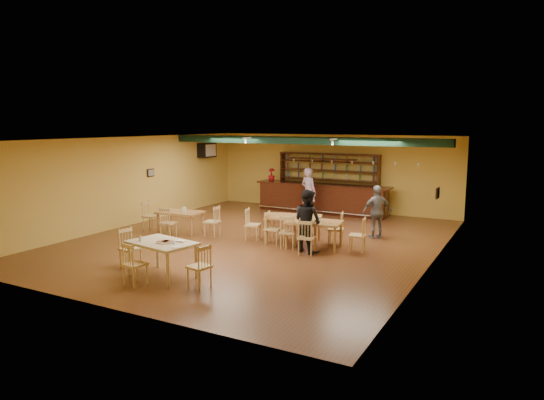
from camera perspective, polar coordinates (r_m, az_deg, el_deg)
The scene contains 22 objects.
floor at distance 14.67m, azimuth -1.65°, elevation -4.72°, with size 12.00×12.00×0.00m, color #593519.
ceiling_beam at distance 16.75m, azimuth 3.12°, elevation 6.89°, with size 10.00×0.30×0.25m, color black.
track_rail_left at distance 18.11m, azimuth -1.27°, elevation 7.28°, with size 0.05×2.50×0.05m, color silver.
track_rail_right at distance 16.77m, azimuth 8.37°, elevation 7.05°, with size 0.05×2.50×0.05m, color silver.
ac_unit at distance 20.42m, azimuth -7.53°, elevation 5.73°, with size 0.34×0.70×0.48m, color silver.
picture_left at distance 18.09m, azimuth -13.85°, elevation 3.08°, with size 0.04×0.34×0.28m, color black.
picture_right at distance 13.15m, azimuth 18.61°, elevation 0.77°, with size 0.04×0.34×0.28m, color black.
bar_counter at distance 19.15m, azimuth 5.78°, elevation 0.18°, with size 5.33×0.85×1.13m, color #35140A.
back_bar_hutch at distance 19.65m, azimuth 6.51°, elevation 2.09°, with size 4.12×0.40×2.28m, color #35140A.
poinsettia at distance 19.99m, azimuth -0.06°, elevation 2.97°, with size 0.29×0.29×0.51m, color #A90F17.
dining_table_b at distance 14.41m, azimuth 2.49°, elevation -3.37°, with size 1.56×0.94×0.78m, color #976235.
dining_table_c at distance 15.87m, azimuth -10.53°, elevation -2.54°, with size 1.38×0.83×0.69m, color #976235.
dining_table_d at distance 13.79m, azimuth 4.85°, elevation -4.00°, with size 1.52×0.91×0.76m, color #976235.
near_table at distance 11.50m, azimuth -12.56°, elevation -6.69°, with size 1.51×0.97×0.81m, color tan.
pizza_tray at distance 11.33m, azimuth -12.21°, elevation -4.77°, with size 0.40×0.40×0.01m, color silver.
parmesan_shaker at distance 11.59m, azimuth -14.98°, elevation -4.32°, with size 0.07×0.07×0.11m, color #EAE5C6.
napkin_stack at distance 11.32m, azimuth -10.46°, elevation -4.68°, with size 0.20×0.15×0.03m, color white.
pizza_server at distance 11.26m, azimuth -11.41°, elevation -4.77°, with size 0.32×0.09×0.00m, color silver.
side_plate at distance 10.86m, azimuth -10.99°, elevation -5.32°, with size 0.22×0.22×0.01m, color white.
patron_bar at distance 18.43m, azimuth 4.24°, elevation 0.94°, with size 0.66×0.43×1.82m, color #9250AE.
patron_right_a at distance 13.28m, azimuth 4.12°, elevation -2.41°, with size 0.83×0.65×1.71m, color black.
patron_right_b at distance 15.16m, azimuth 12.06°, elevation -1.36°, with size 0.94×0.39×1.61m, color slate.
Camera 1 is at (7.11, -12.36, 3.45)m, focal length 32.58 mm.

